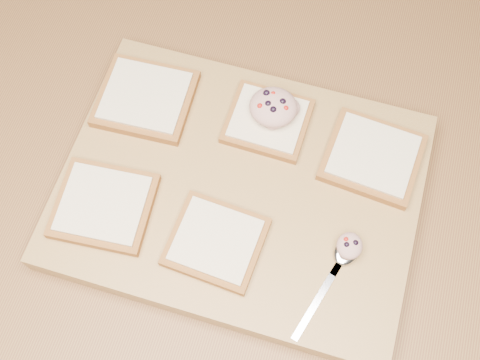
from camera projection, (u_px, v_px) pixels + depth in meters
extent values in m
plane|color=#515459|center=(294.00, 311.00, 1.66)|extent=(4.00, 4.00, 0.00)
cube|color=slate|center=(311.00, 270.00, 1.27)|extent=(1.90, 0.75, 0.84)
cube|color=brown|center=(345.00, 186.00, 0.86)|extent=(2.00, 0.80, 0.06)
cube|color=#9D7943|center=(240.00, 191.00, 0.80)|extent=(0.46, 0.35, 0.04)
cube|color=brown|center=(146.00, 99.00, 0.83)|extent=(0.13, 0.12, 0.01)
cube|color=beige|center=(145.00, 95.00, 0.82)|extent=(0.11, 0.10, 0.00)
cube|color=brown|center=(268.00, 121.00, 0.82)|extent=(0.11, 0.10, 0.01)
cube|color=beige|center=(268.00, 118.00, 0.81)|extent=(0.10, 0.09, 0.00)
cube|color=brown|center=(372.00, 157.00, 0.80)|extent=(0.13, 0.12, 0.01)
cube|color=beige|center=(374.00, 155.00, 0.79)|extent=(0.11, 0.10, 0.00)
cube|color=brown|center=(104.00, 206.00, 0.77)|extent=(0.13, 0.12, 0.01)
cube|color=beige|center=(103.00, 203.00, 0.76)|extent=(0.11, 0.10, 0.00)
cube|color=brown|center=(216.00, 242.00, 0.75)|extent=(0.12, 0.11, 0.01)
cube|color=beige|center=(216.00, 240.00, 0.74)|extent=(0.10, 0.09, 0.00)
ellipsoid|color=tan|center=(273.00, 107.00, 0.80)|extent=(0.06, 0.06, 0.03)
sphere|color=black|center=(283.00, 102.00, 0.79)|extent=(0.01, 0.01, 0.01)
sphere|color=black|center=(266.00, 93.00, 0.80)|extent=(0.01, 0.01, 0.01)
sphere|color=black|center=(273.00, 110.00, 0.79)|extent=(0.01, 0.01, 0.01)
sphere|color=black|center=(268.00, 104.00, 0.79)|extent=(0.01, 0.01, 0.01)
sphere|color=#A5140C|center=(286.00, 108.00, 0.79)|extent=(0.01, 0.01, 0.01)
sphere|color=#A5140C|center=(273.00, 94.00, 0.80)|extent=(0.01, 0.01, 0.01)
sphere|color=#A5140C|center=(260.00, 106.00, 0.79)|extent=(0.01, 0.01, 0.01)
ellipsoid|color=silver|center=(348.00, 249.00, 0.75)|extent=(0.04, 0.05, 0.01)
cube|color=silver|center=(338.00, 265.00, 0.74)|extent=(0.02, 0.03, 0.00)
cube|color=silver|center=(318.00, 299.00, 0.73)|extent=(0.04, 0.11, 0.00)
ellipsoid|color=tan|center=(350.00, 246.00, 0.73)|extent=(0.03, 0.04, 0.02)
sphere|color=black|center=(355.00, 243.00, 0.73)|extent=(0.01, 0.01, 0.01)
sphere|color=black|center=(347.00, 245.00, 0.73)|extent=(0.01, 0.01, 0.01)
sphere|color=#A5140C|center=(346.00, 239.00, 0.73)|extent=(0.01, 0.01, 0.01)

